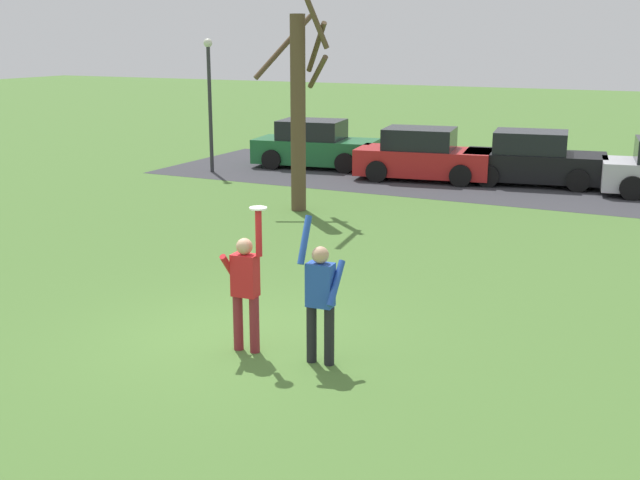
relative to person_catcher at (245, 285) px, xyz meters
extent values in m
plane|color=#4C7533|center=(-0.39, 0.30, -0.98)|extent=(120.00, 120.00, 0.00)
cylinder|color=maroon|center=(-0.13, -0.01, -0.57)|extent=(0.14, 0.14, 0.82)
cylinder|color=maroon|center=(0.13, 0.01, -0.57)|extent=(0.14, 0.14, 0.82)
cube|color=red|center=(0.00, 0.00, 0.14)|extent=(0.37, 0.24, 0.60)
sphere|color=tan|center=(0.00, 0.00, 0.55)|extent=(0.23, 0.23, 0.23)
cylinder|color=red|center=(-0.22, -0.01, 0.19)|extent=(0.11, 0.49, 0.57)
cylinder|color=red|center=(0.22, 0.01, 0.77)|extent=(0.09, 0.09, 0.66)
cylinder|color=black|center=(1.26, 0.07, -0.57)|extent=(0.14, 0.14, 0.82)
cylinder|color=black|center=(1.00, 0.06, -0.57)|extent=(0.14, 0.14, 0.82)
cube|color=#234CB2|center=(1.13, 0.06, 0.14)|extent=(0.37, 0.24, 0.60)
sphere|color=tan|center=(1.13, 0.06, 0.55)|extent=(0.23, 0.23, 0.23)
cylinder|color=#234CB2|center=(1.36, 0.08, 0.19)|extent=(0.11, 0.49, 0.57)
cylinder|color=#234CB2|center=(0.91, 0.05, 0.74)|extent=(0.11, 0.36, 0.64)
cylinder|color=white|center=(0.22, 0.01, 1.11)|extent=(0.24, 0.24, 0.02)
cube|color=#1E6633|center=(-6.35, 15.05, -0.43)|extent=(4.32, 2.39, 0.80)
cube|color=black|center=(-6.49, 15.03, 0.29)|extent=(2.32, 1.94, 0.64)
cylinder|color=black|center=(-5.23, 16.15, -0.65)|extent=(0.69, 0.32, 0.66)
cylinder|color=black|center=(-4.95, 14.34, -0.65)|extent=(0.69, 0.32, 0.66)
cylinder|color=black|center=(-7.74, 15.77, -0.65)|extent=(0.69, 0.32, 0.66)
cylinder|color=black|center=(-7.47, 13.96, -0.65)|extent=(0.69, 0.32, 0.66)
cube|color=red|center=(-2.28, 14.36, -0.43)|extent=(4.32, 2.39, 0.80)
cube|color=black|center=(-2.43, 14.34, 0.29)|extent=(2.32, 1.94, 0.64)
cylinder|color=black|center=(-1.16, 15.45, -0.65)|extent=(0.69, 0.32, 0.66)
cylinder|color=black|center=(-0.89, 13.65, -0.65)|extent=(0.69, 0.32, 0.66)
cylinder|color=black|center=(-3.67, 15.08, -0.65)|extent=(0.69, 0.32, 0.66)
cylinder|color=black|center=(-3.40, 13.27, -0.65)|extent=(0.69, 0.32, 0.66)
cube|color=black|center=(0.97, 15.05, -0.43)|extent=(4.32, 2.39, 0.80)
cube|color=black|center=(0.82, 15.03, 0.29)|extent=(2.32, 1.94, 0.64)
cylinder|color=black|center=(2.09, 16.14, -0.65)|extent=(0.69, 0.32, 0.66)
cylinder|color=black|center=(2.36, 14.34, -0.65)|extent=(0.69, 0.32, 0.66)
cylinder|color=black|center=(-0.42, 15.76, -0.65)|extent=(0.69, 0.32, 0.66)
cylinder|color=black|center=(-0.15, 13.96, -0.65)|extent=(0.69, 0.32, 0.66)
cylinder|color=black|center=(3.59, 15.58, -0.65)|extent=(0.69, 0.32, 0.66)
cylinder|color=black|center=(3.86, 13.78, -0.65)|extent=(0.69, 0.32, 0.66)
cube|color=#38383D|center=(1.15, 14.66, -0.98)|extent=(24.05, 6.40, 0.01)
cylinder|color=brown|center=(-3.69, 8.67, 1.45)|extent=(0.38, 0.38, 4.86)
cylinder|color=brown|center=(-4.33, 9.13, 3.09)|extent=(1.07, 1.44, 1.62)
cylinder|color=brown|center=(-3.36, 9.05, 3.09)|extent=(0.91, 0.82, 1.24)
cylinder|color=brown|center=(-3.33, 9.06, 2.49)|extent=(0.92, 0.86, 0.86)
cylinder|color=brown|center=(-3.25, 8.39, 4.14)|extent=(0.75, 1.04, 2.20)
cylinder|color=#2D2D33|center=(-8.97, 12.66, 1.02)|extent=(0.12, 0.12, 4.00)
sphere|color=silver|center=(-8.97, 12.66, 3.14)|extent=(0.28, 0.28, 0.28)
camera|label=1|loc=(5.58, -9.04, 3.37)|focal=44.69mm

